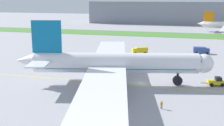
# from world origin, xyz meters

# --- Properties ---
(ground_plane) EXTENTS (600.00, 600.00, 0.00)m
(ground_plane) POSITION_xyz_m (0.00, 0.00, 0.00)
(ground_plane) COLOR #9E9EA3
(ground_plane) RESTS_ON ground
(apron_taxi_line) EXTENTS (280.00, 0.36, 0.01)m
(apron_taxi_line) POSITION_xyz_m (0.00, -2.01, 0.00)
(apron_taxi_line) COLOR yellow
(apron_taxi_line) RESTS_ON ground
(grass_median_strip) EXTENTS (320.00, 24.00, 0.10)m
(grass_median_strip) POSITION_xyz_m (0.00, 101.48, 0.05)
(grass_median_strip) COLOR #4C8438
(grass_median_strip) RESTS_ON ground
(airliner_foreground) EXTENTS (47.86, 76.95, 15.87)m
(airliner_foreground) POSITION_xyz_m (-6.46, -3.06, 5.39)
(airliner_foreground) COLOR white
(airliner_foreground) RESTS_ON ground
(pushback_tug) EXTENTS (5.65, 3.31, 2.17)m
(pushback_tug) POSITION_xyz_m (18.22, 2.99, 0.99)
(pushback_tug) COLOR yellow
(pushback_tug) RESTS_ON ground
(ground_crew_wingwalker_port) EXTENTS (0.28, 0.56, 1.59)m
(ground_crew_wingwalker_port) POSITION_xyz_m (-6.25, -21.22, 0.97)
(ground_crew_wingwalker_port) COLOR black
(ground_crew_wingwalker_port) RESTS_ON ground
(ground_crew_marshaller_front) EXTENTS (0.50, 0.39, 1.57)m
(ground_crew_marshaller_front) POSITION_xyz_m (7.05, -16.38, 0.95)
(ground_crew_marshaller_front) COLOR black
(ground_crew_marshaller_front) RESTS_ON ground
(service_truck_baggage_loader) EXTENTS (6.17, 4.43, 2.54)m
(service_truck_baggage_loader) POSITION_xyz_m (-7.41, 39.03, 1.42)
(service_truck_baggage_loader) COLOR yellow
(service_truck_baggage_loader) RESTS_ON ground
(service_truck_fuel_bowser) EXTENTS (6.19, 3.21, 2.56)m
(service_truck_fuel_bowser) POSITION_xyz_m (15.20, 45.79, 1.42)
(service_truck_fuel_bowser) COLOR #33478C
(service_truck_fuel_bowser) RESTS_ON ground
(terminal_building) EXTENTS (125.28, 20.00, 18.00)m
(terminal_building) POSITION_xyz_m (-10.84, 173.52, 9.00)
(terminal_building) COLOR gray
(terminal_building) RESTS_ON ground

